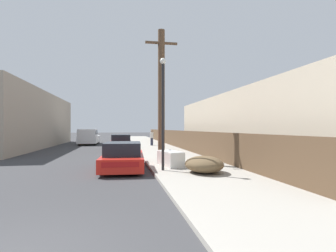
% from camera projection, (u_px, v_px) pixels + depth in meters
% --- Properties ---
extents(sidewalk_curb, '(4.20, 63.00, 0.12)m').
position_uv_depth(sidewalk_curb, '(154.00, 146.00, 27.44)').
color(sidewalk_curb, '#9E998E').
rests_on(sidewalk_curb, ground).
extents(discarded_fridge, '(1.10, 1.83, 0.75)m').
position_uv_depth(discarded_fridge, '(170.00, 159.00, 12.64)').
color(discarded_fridge, silver).
rests_on(discarded_fridge, sidewalk_curb).
extents(parked_sports_car_red, '(2.13, 4.69, 1.30)m').
position_uv_depth(parked_sports_car_red, '(123.00, 157.00, 12.36)').
color(parked_sports_car_red, red).
rests_on(parked_sports_car_red, ground).
extents(car_parked_mid, '(1.84, 4.56, 1.41)m').
position_uv_depth(car_parked_mid, '(121.00, 143.00, 22.64)').
color(car_parked_mid, '#5B1E19').
rests_on(car_parked_mid, ground).
extents(pickup_truck, '(2.09, 5.84, 1.83)m').
position_uv_depth(pickup_truck, '(89.00, 137.00, 30.78)').
color(pickup_truck, silver).
rests_on(pickup_truck, ground).
extents(utility_pole, '(1.80, 0.38, 7.32)m').
position_uv_depth(utility_pole, '(161.00, 94.00, 14.58)').
color(utility_pole, brown).
rests_on(utility_pole, sidewalk_curb).
extents(street_lamp, '(0.26, 0.26, 4.90)m').
position_uv_depth(street_lamp, '(163.00, 105.00, 11.42)').
color(street_lamp, '#232326').
rests_on(street_lamp, sidewalk_curb).
extents(brush_pile, '(1.57, 1.91, 0.68)m').
position_uv_depth(brush_pile, '(204.00, 164.00, 10.81)').
color(brush_pile, brown).
rests_on(brush_pile, sidewalk_curb).
extents(wooden_fence, '(0.08, 41.02, 1.61)m').
position_uv_depth(wooden_fence, '(174.00, 138.00, 26.58)').
color(wooden_fence, brown).
rests_on(wooden_fence, sidewalk_curb).
extents(building_left_block, '(7.00, 22.19, 5.52)m').
position_uv_depth(building_left_block, '(14.00, 120.00, 26.32)').
color(building_left_block, tan).
rests_on(building_left_block, ground).
extents(building_right_house, '(6.00, 21.26, 4.15)m').
position_uv_depth(building_right_house, '(271.00, 126.00, 16.42)').
color(building_right_house, beige).
rests_on(building_right_house, ground).
extents(pedestrian, '(0.34, 0.34, 1.64)m').
position_uv_depth(pedestrian, '(152.00, 137.00, 27.65)').
color(pedestrian, '#282D42').
rests_on(pedestrian, sidewalk_curb).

